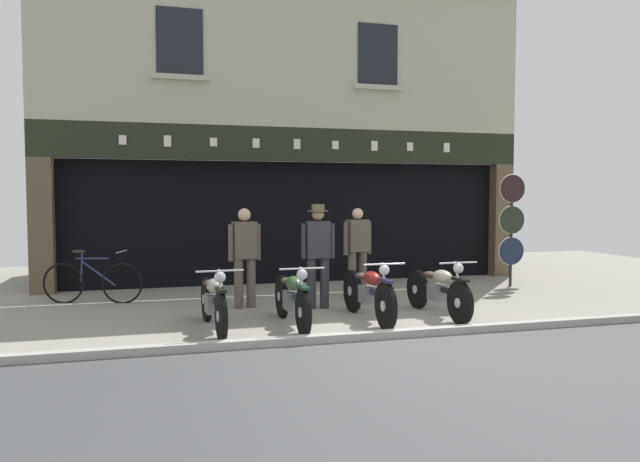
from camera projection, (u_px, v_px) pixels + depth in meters
The scene contains 12 objects.
ground at pixel (415, 363), 6.79m from camera, with size 22.34×22.00×0.18m.
shop_facade at pixel (278, 200), 14.36m from camera, with size 10.64×4.42×6.68m.
motorcycle_left at pixel (213, 300), 8.26m from camera, with size 0.62×1.98×0.92m.
motorcycle_center_left at pixel (292, 297), 8.51m from camera, with size 0.62×1.96×0.92m.
motorcycle_center at pixel (368, 292), 8.92m from camera, with size 0.62×2.05×0.94m.
motorcycle_center_right at pixel (438, 289), 9.25m from camera, with size 0.62×1.97×0.91m.
salesman_left at pixel (245, 253), 9.90m from camera, with size 0.55×0.29×1.67m.
shopkeeper_center at pixel (318, 251), 9.85m from camera, with size 0.56×0.35×1.73m.
salesman_right at pixel (357, 249), 10.74m from camera, with size 0.55×0.29×1.65m.
tyre_sign_pole at pixel (512, 221), 12.25m from camera, with size 0.59×0.06×2.32m.
advert_board_near at pixel (190, 199), 12.26m from camera, with size 0.76×0.03×0.96m.
leaning_bicycle at pixel (92, 281), 10.38m from camera, with size 1.70×0.64×0.95m.
Camera 1 is at (-2.82, -7.15, 1.87)m, focal length 33.37 mm.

